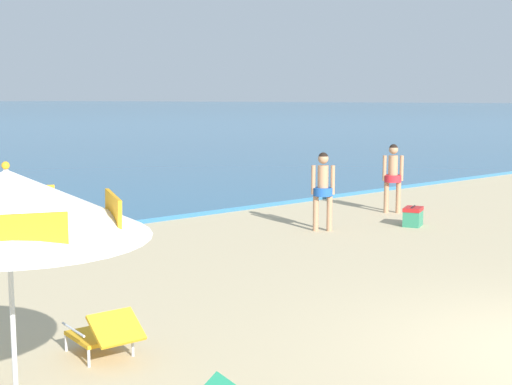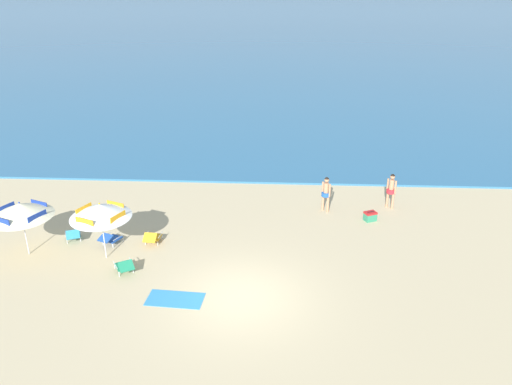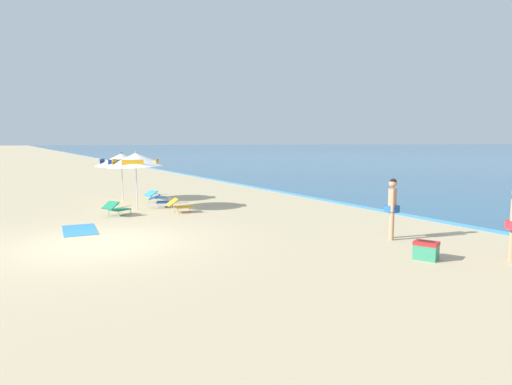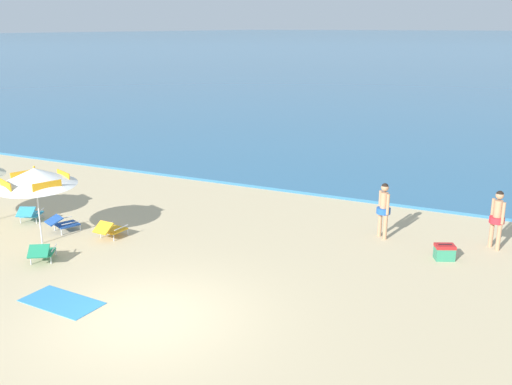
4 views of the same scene
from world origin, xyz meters
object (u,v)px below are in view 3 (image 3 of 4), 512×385
object	(u,v)px
lounge_chair_under_umbrella	(116,208)
person_standing_beside	(392,204)
lounge_chair_beside_umbrella	(180,205)
beach_towel	(80,230)
beach_umbrella_striped_main	(136,160)
lounge_chair_facing_sea	(156,196)
beach_umbrella_striped_second	(122,159)
cooler_box	(426,250)
lounge_chair_spare_folded	(161,200)

from	to	relation	value
lounge_chair_under_umbrella	person_standing_beside	distance (m)	9.22
lounge_chair_under_umbrella	lounge_chair_beside_umbrella	world-z (taller)	lounge_chair_beside_umbrella
lounge_chair_under_umbrella	beach_towel	size ratio (longest dim) A/B	0.57
beach_umbrella_striped_main	lounge_chair_facing_sea	size ratio (longest dim) A/B	2.58
beach_umbrella_striped_second	lounge_chair_facing_sea	size ratio (longest dim) A/B	2.41
lounge_chair_facing_sea	beach_towel	size ratio (longest dim) A/B	0.57
cooler_box	beach_towel	world-z (taller)	cooler_box
lounge_chair_spare_folded	cooler_box	bearing A→B (deg)	14.84
beach_umbrella_striped_second	beach_towel	bearing A→B (deg)	-22.97
beach_umbrella_striped_second	lounge_chair_facing_sea	world-z (taller)	beach_umbrella_striped_second
lounge_chair_spare_folded	beach_towel	distance (m)	4.71
beach_umbrella_striped_main	cooler_box	bearing A→B (deg)	20.04
lounge_chair_facing_sea	beach_towel	xyz separation A→B (m)	(4.77, -3.65, -0.27)
cooler_box	beach_towel	size ratio (longest dim) A/B	0.33
lounge_chair_under_umbrella	cooler_box	xyz separation A→B (m)	(9.16, 4.68, -0.07)
person_standing_beside	beach_towel	bearing A→B (deg)	-126.80
person_standing_beside	lounge_chair_facing_sea	bearing A→B (deg)	-161.38
beach_umbrella_striped_main	lounge_chair_facing_sea	bearing A→B (deg)	144.78
lounge_chair_facing_sea	cooler_box	xyz separation A→B (m)	(11.87, 2.50, -0.07)
beach_umbrella_striped_second	lounge_chair_spare_folded	size ratio (longest dim) A/B	2.44
lounge_chair_facing_sea	beach_towel	bearing A→B (deg)	-37.40
lounge_chair_beside_umbrella	cooler_box	bearing A→B (deg)	16.18
beach_umbrella_striped_second	cooler_box	world-z (taller)	beach_umbrella_striped_second
beach_umbrella_striped_second	lounge_chair_beside_umbrella	distance (m)	4.78
lounge_chair_facing_sea	cooler_box	distance (m)	12.14
lounge_chair_spare_folded	cooler_box	distance (m)	10.68
beach_umbrella_striped_main	lounge_chair_spare_folded	world-z (taller)	beach_umbrella_striped_main
beach_umbrella_striped_second	cooler_box	xyz separation A→B (m)	(13.14, 3.59, -1.60)
lounge_chair_beside_umbrella	lounge_chair_facing_sea	distance (m)	3.14
cooler_box	beach_umbrella_striped_second	bearing A→B (deg)	-164.71
lounge_chair_spare_folded	lounge_chair_under_umbrella	bearing A→B (deg)	-59.11
beach_umbrella_striped_main	lounge_chair_under_umbrella	size ratio (longest dim) A/B	2.56
lounge_chair_facing_sea	lounge_chair_spare_folded	world-z (taller)	lounge_chair_facing_sea
beach_umbrella_striped_second	beach_towel	world-z (taller)	beach_umbrella_striped_second
lounge_chair_under_umbrella	lounge_chair_facing_sea	distance (m)	3.48
lounge_chair_under_umbrella	lounge_chair_spare_folded	xyz separation A→B (m)	(-1.16, 1.94, 0.00)
lounge_chair_facing_sea	person_standing_beside	distance (m)	10.61
beach_umbrella_striped_second	lounge_chair_spare_folded	world-z (taller)	beach_umbrella_striped_second
cooler_box	lounge_chair_under_umbrella	bearing A→B (deg)	-152.96
cooler_box	beach_towel	distance (m)	9.40
lounge_chair_spare_folded	cooler_box	world-z (taller)	lounge_chair_spare_folded
beach_umbrella_striped_main	lounge_chair_beside_umbrella	distance (m)	2.46
lounge_chair_under_umbrella	lounge_chair_spare_folded	world-z (taller)	lounge_chair_under_umbrella
person_standing_beside	beach_towel	size ratio (longest dim) A/B	0.89
person_standing_beside	lounge_chair_beside_umbrella	bearing A→B (deg)	-153.65
cooler_box	beach_towel	bearing A→B (deg)	-139.09
beach_umbrella_striped_second	beach_umbrella_striped_main	bearing A→B (deg)	-2.21
beach_umbrella_striped_second	beach_towel	size ratio (longest dim) A/B	1.36
lounge_chair_facing_sea	lounge_chair_under_umbrella	bearing A→B (deg)	-38.75
beach_umbrella_striped_second	lounge_chair_beside_umbrella	xyz separation A→B (m)	(4.40, 1.06, -1.53)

